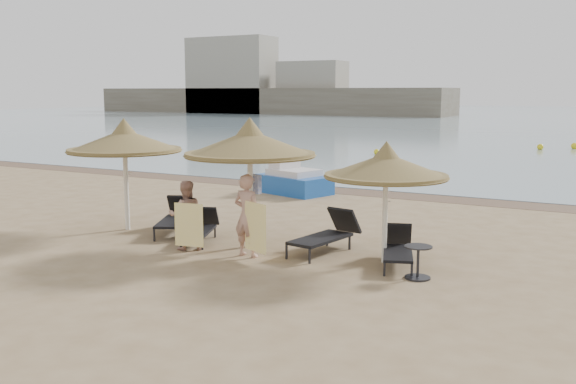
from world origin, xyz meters
name	(u,v)px	position (x,y,z in m)	size (l,w,h in m)	color
ground	(218,251)	(0.00, 0.00, 0.00)	(160.00, 160.00, 0.00)	#977F5E
sea	(569,118)	(0.00, 80.00, 0.01)	(200.00, 140.00, 0.03)	gray
wet_sand_strip	(371,193)	(0.00, 9.40, 0.00)	(200.00, 1.60, 0.01)	brown
far_shore	(382,95)	(-25.10, 77.82, 2.91)	(150.00, 54.80, 12.00)	#6C6558
palapa_left	(124,141)	(-3.32, 0.73, 2.28)	(2.89, 2.89, 2.87)	white
palapa_center	(250,144)	(0.45, 0.68, 2.36)	(2.99, 2.99, 2.96)	white
palapa_right	(386,166)	(3.62, 0.84, 2.02)	(2.56, 2.56, 2.54)	white
lounger_far_left	(176,217)	(-2.04, 1.10, 0.39)	(1.41, 2.01, 0.87)	#232327
lounger_near_left	(201,227)	(-0.91, 0.64, 0.33)	(1.12, 1.74, 0.74)	#232327
lounger_near_right	(328,233)	(2.18, 1.13, 0.41)	(1.00, 2.11, 0.91)	#232327
lounger_far_right	(398,248)	(3.91, 0.86, 0.35)	(1.12, 1.82, 0.77)	#232327
side_table	(418,263)	(4.59, 0.04, 0.30)	(0.53, 0.53, 0.64)	#232327
person_left	(186,210)	(-0.69, -0.24, 0.91)	(0.84, 0.54, 1.82)	tan
person_right	(247,209)	(0.86, -0.09, 1.04)	(0.96, 0.62, 2.09)	tan
towel_left	(189,225)	(-0.34, -0.59, 0.66)	(0.68, 0.14, 0.96)	yellow
towel_right	(255,227)	(1.21, -0.34, 0.72)	(0.70, 0.30, 1.05)	yellow
bag_patterned	(254,184)	(0.45, 0.86, 1.44)	(0.36, 0.19, 0.44)	silver
bag_dark	(247,202)	(0.45, 0.52, 1.07)	(0.23, 0.09, 0.32)	black
pedal_boat	(293,181)	(-2.39, 8.04, 0.44)	(2.84, 2.16, 1.17)	#1950A7
buoy_left	(377,152)	(-4.71, 22.33, 0.17)	(0.33, 0.33, 0.33)	yellow
buoy_mid	(574,146)	(4.70, 31.50, 0.20)	(0.40, 0.40, 0.40)	yellow
buoy_extra	(540,147)	(2.94, 29.86, 0.19)	(0.38, 0.38, 0.38)	yellow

